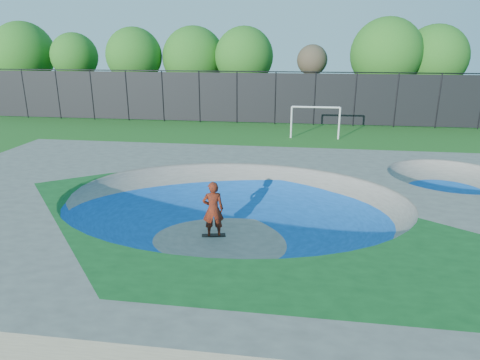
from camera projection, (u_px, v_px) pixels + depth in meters
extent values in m
plane|color=#1D5A19|center=(233.00, 241.00, 13.83)|extent=(120.00, 120.00, 0.00)
cube|color=gray|center=(233.00, 219.00, 13.60)|extent=(22.00, 14.00, 1.50)
imported|color=#B02E0E|center=(213.00, 209.00, 13.87)|extent=(0.78, 0.61, 1.90)
cube|color=black|center=(214.00, 235.00, 14.15)|extent=(0.81, 0.40, 0.05)
cylinder|color=silver|center=(291.00, 122.00, 28.45)|extent=(0.12, 0.12, 2.08)
cylinder|color=silver|center=(339.00, 124.00, 28.03)|extent=(0.12, 0.12, 2.08)
cylinder|color=silver|center=(316.00, 107.00, 27.92)|extent=(3.12, 0.12, 0.12)
cylinder|color=black|center=(25.00, 94.00, 35.81)|extent=(0.09, 0.09, 4.00)
cylinder|color=black|center=(58.00, 95.00, 35.41)|extent=(0.09, 0.09, 4.00)
cylinder|color=black|center=(92.00, 95.00, 35.01)|extent=(0.09, 0.09, 4.00)
cylinder|color=black|center=(127.00, 96.00, 34.61)|extent=(0.09, 0.09, 4.00)
cylinder|color=black|center=(163.00, 96.00, 34.21)|extent=(0.09, 0.09, 4.00)
cylinder|color=black|center=(200.00, 97.00, 33.81)|extent=(0.09, 0.09, 4.00)
cylinder|color=black|center=(237.00, 98.00, 33.41)|extent=(0.09, 0.09, 4.00)
cylinder|color=black|center=(275.00, 98.00, 33.01)|extent=(0.09, 0.09, 4.00)
cylinder|color=black|center=(315.00, 99.00, 32.60)|extent=(0.09, 0.09, 4.00)
cylinder|color=black|center=(355.00, 100.00, 32.20)|extent=(0.09, 0.09, 4.00)
cylinder|color=black|center=(396.00, 100.00, 31.80)|extent=(0.09, 0.09, 4.00)
cylinder|color=black|center=(439.00, 101.00, 31.40)|extent=(0.09, 0.09, 4.00)
cube|color=black|center=(275.00, 98.00, 33.01)|extent=(48.00, 0.03, 3.80)
cylinder|color=black|center=(276.00, 72.00, 32.39)|extent=(48.00, 0.08, 0.08)
cylinder|color=#4E3C27|center=(30.00, 92.00, 41.64)|extent=(0.44, 0.44, 3.09)
sphere|color=#22641A|center=(24.00, 52.00, 40.51)|extent=(5.67, 5.67, 5.67)
cylinder|color=#4E3C27|center=(78.00, 92.00, 40.52)|extent=(0.44, 0.44, 3.30)
sphere|color=#22641A|center=(74.00, 56.00, 39.53)|extent=(4.25, 4.25, 4.25)
cylinder|color=#4E3C27|center=(137.00, 94.00, 39.18)|extent=(0.44, 0.44, 3.14)
sphere|color=#22641A|center=(134.00, 56.00, 38.13)|extent=(4.94, 4.94, 4.94)
cylinder|color=#4E3C27|center=(195.00, 97.00, 39.54)|extent=(0.44, 0.44, 2.67)
sphere|color=#22641A|center=(194.00, 58.00, 38.48)|extent=(5.60, 5.60, 5.60)
cylinder|color=#4E3C27|center=(244.00, 97.00, 37.47)|extent=(0.44, 0.44, 3.12)
sphere|color=#22641A|center=(244.00, 56.00, 36.41)|extent=(4.97, 4.97, 4.97)
cylinder|color=#4E3C27|center=(310.00, 94.00, 37.56)|extent=(0.44, 0.44, 3.58)
sphere|color=#4E4331|center=(312.00, 60.00, 36.67)|extent=(2.60, 2.60, 2.60)
cylinder|color=#4E3C27|center=(382.00, 100.00, 35.83)|extent=(0.44, 0.44, 3.09)
sphere|color=#22641A|center=(386.00, 54.00, 34.70)|extent=(5.75, 5.75, 5.75)
cylinder|color=#4E3C27|center=(429.00, 100.00, 36.22)|extent=(0.44, 0.44, 2.93)
sphere|color=#22641A|center=(434.00, 58.00, 35.16)|extent=(5.32, 5.32, 5.32)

